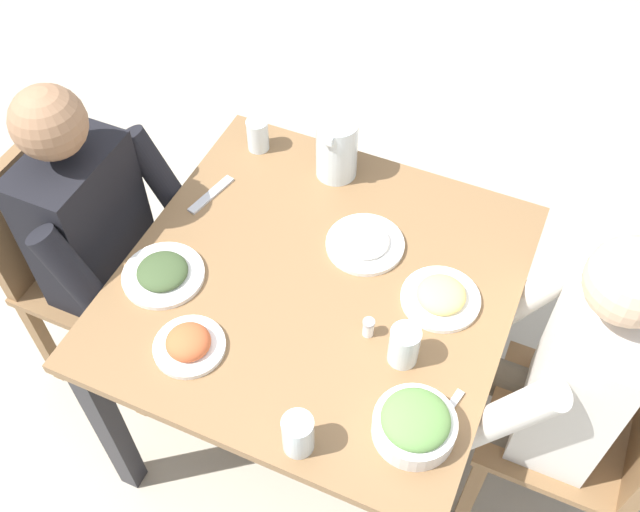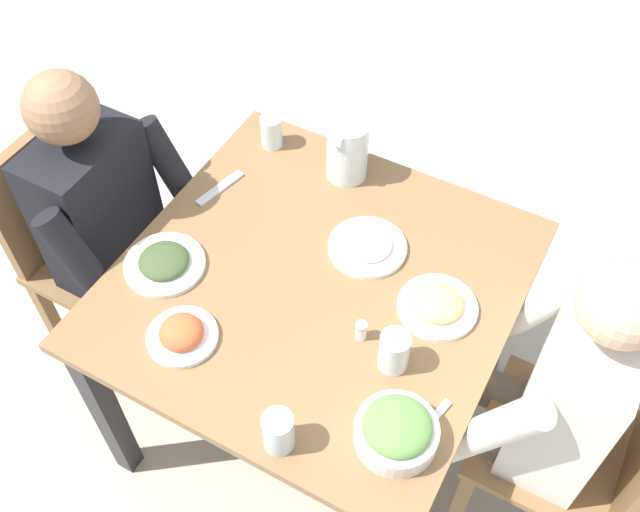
% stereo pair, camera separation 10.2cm
% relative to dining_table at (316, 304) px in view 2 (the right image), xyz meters
% --- Properties ---
extents(ground_plane, '(8.00, 8.00, 0.00)m').
position_rel_dining_table_xyz_m(ground_plane, '(0.00, 0.00, -0.63)').
color(ground_plane, '#B7AD99').
extents(dining_table, '(1.00, 1.00, 0.74)m').
position_rel_dining_table_xyz_m(dining_table, '(0.00, 0.00, 0.00)').
color(dining_table, olive).
rests_on(dining_table, ground_plane).
extents(chair_near, '(0.40, 0.40, 0.89)m').
position_rel_dining_table_xyz_m(chair_near, '(0.01, -0.80, -0.13)').
color(chair_near, olive).
rests_on(chair_near, ground_plane).
extents(chair_far, '(0.40, 0.40, 0.89)m').
position_rel_dining_table_xyz_m(chair_far, '(-0.06, 0.80, -0.13)').
color(chair_far, olive).
rests_on(chair_far, ground_plane).
extents(diner_near, '(0.48, 0.53, 1.19)m').
position_rel_dining_table_xyz_m(diner_near, '(0.01, -0.59, 0.02)').
color(diner_near, silver).
rests_on(diner_near, ground_plane).
extents(diner_far, '(0.48, 0.53, 1.19)m').
position_rel_dining_table_xyz_m(diner_far, '(-0.06, 0.59, 0.02)').
color(diner_far, black).
rests_on(diner_far, ground_plane).
extents(water_pitcher, '(0.16, 0.12, 0.19)m').
position_rel_dining_table_xyz_m(water_pitcher, '(0.39, 0.11, 0.21)').
color(water_pitcher, silver).
rests_on(water_pitcher, dining_table).
extents(salad_bowl, '(0.19, 0.19, 0.09)m').
position_rel_dining_table_xyz_m(salad_bowl, '(-0.30, -0.37, 0.15)').
color(salad_bowl, white).
rests_on(salad_bowl, dining_table).
extents(plate_yoghurt, '(0.21, 0.21, 0.04)m').
position_rel_dining_table_xyz_m(plate_yoghurt, '(0.16, -0.07, 0.12)').
color(plate_yoghurt, white).
rests_on(plate_yoghurt, dining_table).
extents(plate_fries, '(0.20, 0.20, 0.05)m').
position_rel_dining_table_xyz_m(plate_fries, '(0.07, -0.31, 0.13)').
color(plate_fries, white).
rests_on(plate_fries, dining_table).
extents(plate_rice_curry, '(0.18, 0.18, 0.06)m').
position_rel_dining_table_xyz_m(plate_rice_curry, '(-0.31, 0.20, 0.13)').
color(plate_rice_curry, white).
rests_on(plate_rice_curry, dining_table).
extents(plate_dolmas, '(0.22, 0.22, 0.05)m').
position_rel_dining_table_xyz_m(plate_dolmas, '(-0.15, 0.37, 0.13)').
color(plate_dolmas, white).
rests_on(plate_dolmas, dining_table).
extents(water_glass_far_left, '(0.07, 0.07, 0.11)m').
position_rel_dining_table_xyz_m(water_glass_far_left, '(-0.43, -0.15, 0.16)').
color(water_glass_far_left, silver).
rests_on(water_glass_far_left, dining_table).
extents(water_glass_center, '(0.07, 0.07, 0.11)m').
position_rel_dining_table_xyz_m(water_glass_center, '(-0.13, -0.28, 0.17)').
color(water_glass_center, silver).
rests_on(water_glass_center, dining_table).
extents(water_glass_by_pitcher, '(0.07, 0.07, 0.10)m').
position_rel_dining_table_xyz_m(water_glass_by_pitcher, '(0.39, 0.37, 0.16)').
color(water_glass_by_pitcher, silver).
rests_on(water_glass_by_pitcher, dining_table).
extents(salt_shaker, '(0.03, 0.03, 0.05)m').
position_rel_dining_table_xyz_m(salt_shaker, '(-0.10, -0.18, 0.14)').
color(salt_shaker, white).
rests_on(salt_shaker, dining_table).
extents(fork_near, '(0.17, 0.06, 0.01)m').
position_rel_dining_table_xyz_m(fork_near, '(0.16, 0.40, 0.11)').
color(fork_near, silver).
rests_on(fork_near, dining_table).
extents(knife_near, '(0.18, 0.06, 0.01)m').
position_rel_dining_table_xyz_m(knife_near, '(-0.25, -0.42, 0.11)').
color(knife_near, silver).
rests_on(knife_near, dining_table).
extents(fork_far, '(0.17, 0.07, 0.01)m').
position_rel_dining_table_xyz_m(fork_far, '(-0.14, 0.38, 0.11)').
color(fork_far, silver).
rests_on(fork_far, dining_table).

